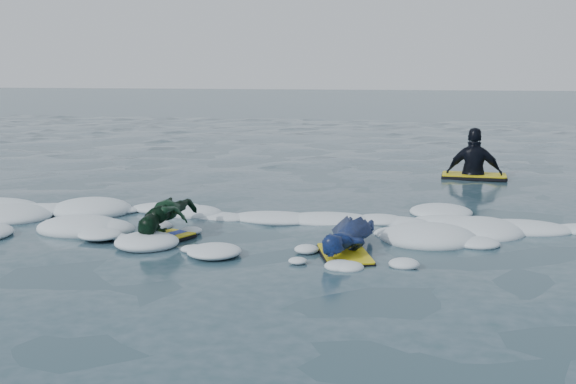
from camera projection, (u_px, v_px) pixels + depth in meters
The scene contains 5 objects.
ground at pixel (178, 241), 8.99m from camera, with size 120.00×120.00×0.00m, color #1A3640.
foam_band at pixel (202, 224), 9.99m from camera, with size 12.00×3.10×0.30m, color white, non-canonical shape.
prone_woman_unit at pixel (347, 238), 8.34m from camera, with size 0.78×1.53×0.37m.
prone_child_unit at pixel (167, 219), 9.11m from camera, with size 0.74×1.29×0.48m.
waiting_rider_unit at pixel (474, 175), 13.98m from camera, with size 1.26×0.74×1.84m.
Camera 1 is at (2.98, -8.34, 2.15)m, focal length 45.00 mm.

